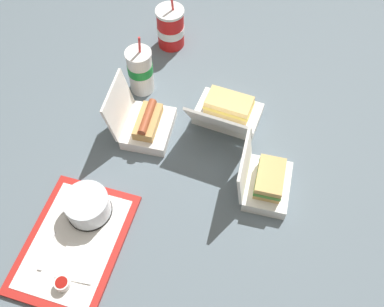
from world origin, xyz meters
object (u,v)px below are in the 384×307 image
(plastic_fork, at_px, (47,250))
(clamshell_sandwich_front, at_px, (227,112))
(soda_cup_corner, at_px, (140,70))
(ketchup_cup, at_px, (62,284))
(clamshell_hotdog_center, at_px, (145,124))
(food_tray, at_px, (75,243))
(soda_cup_front, at_px, (171,28))
(clamshell_sandwich_right, at_px, (266,182))
(cake_container, at_px, (88,206))

(plastic_fork, height_order, clamshell_sandwich_front, clamshell_sandwich_front)
(soda_cup_corner, bearing_deg, ketchup_cup, -171.86)
(plastic_fork, height_order, soda_cup_corner, soda_cup_corner)
(clamshell_hotdog_center, bearing_deg, food_tray, 176.97)
(ketchup_cup, height_order, soda_cup_front, soda_cup_front)
(ketchup_cup, relative_size, clamshell_sandwich_front, 0.19)
(ketchup_cup, distance_m, soda_cup_corner, 0.72)
(ketchup_cup, relative_size, soda_cup_corner, 0.18)
(food_tray, relative_size, soda_cup_front, 1.82)
(ketchup_cup, distance_m, soda_cup_front, 0.96)
(food_tray, bearing_deg, soda_cup_front, 4.11)
(ketchup_cup, bearing_deg, plastic_fork, 54.42)
(ketchup_cup, bearing_deg, food_tray, 16.78)
(clamshell_hotdog_center, bearing_deg, plastic_fork, 170.60)
(food_tray, height_order, clamshell_sandwich_right, clamshell_sandwich_right)
(clamshell_hotdog_center, relative_size, soda_cup_corner, 0.90)
(clamshell_sandwich_front, xyz_separation_m, clamshell_sandwich_right, (-0.21, -0.19, 0.00))
(clamshell_sandwich_front, bearing_deg, ketchup_cup, 162.09)
(ketchup_cup, height_order, clamshell_hotdog_center, clamshell_hotdog_center)
(plastic_fork, distance_m, clamshell_sandwich_right, 0.64)
(plastic_fork, xyz_separation_m, clamshell_sandwich_right, (0.41, -0.50, 0.03))
(cake_container, height_order, ketchup_cup, cake_container)
(soda_cup_corner, bearing_deg, clamshell_sandwich_right, -114.70)
(plastic_fork, bearing_deg, soda_cup_corner, -10.54)
(food_tray, bearing_deg, plastic_fork, 131.12)
(cake_container, distance_m, clamshell_hotdog_center, 0.33)
(plastic_fork, bearing_deg, clamshell_hotdog_center, -20.90)
(cake_container, relative_size, clamshell_sandwich_front, 0.62)
(clamshell_hotdog_center, bearing_deg, clamshell_sandwich_right, -98.99)
(cake_container, xyz_separation_m, soda_cup_corner, (0.49, 0.06, 0.04))
(food_tray, xyz_separation_m, soda_cup_corner, (0.59, 0.07, 0.08))
(clamshell_hotdog_center, height_order, soda_cup_front, soda_cup_front)
(cake_container, distance_m, clamshell_sandwich_front, 0.53)
(clamshell_sandwich_right, bearing_deg, ketchup_cup, 139.20)
(food_tray, height_order, plastic_fork, plastic_fork)
(clamshell_hotdog_center, relative_size, clamshell_sandwich_front, 0.98)
(plastic_fork, bearing_deg, food_tray, -60.38)
(food_tray, bearing_deg, clamshell_hotdog_center, -3.03)
(cake_container, height_order, clamshell_hotdog_center, clamshell_hotdog_center)
(food_tray, bearing_deg, cake_container, 2.02)
(food_tray, distance_m, plastic_fork, 0.07)
(ketchup_cup, height_order, clamshell_sandwich_right, clamshell_sandwich_right)
(food_tray, xyz_separation_m, clamshell_sandwich_right, (0.36, -0.44, 0.04))
(food_tray, relative_size, ketchup_cup, 9.77)
(clamshell_sandwich_front, height_order, soda_cup_front, soda_cup_front)
(clamshell_sandwich_front, height_order, clamshell_sandwich_right, clamshell_sandwich_right)
(clamshell_hotdog_center, relative_size, clamshell_sandwich_right, 1.04)
(ketchup_cup, xyz_separation_m, soda_cup_corner, (0.71, 0.10, 0.06))
(cake_container, height_order, soda_cup_corner, soda_cup_corner)
(clamshell_hotdog_center, bearing_deg, soda_cup_front, 11.36)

